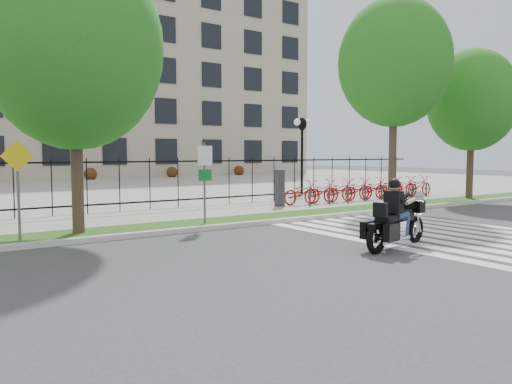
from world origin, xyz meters
TOP-DOWN VIEW (x-y plane):
  - ground at (0.00, 0.00)m, footprint 120.00×120.00m
  - curb at (0.00, 4.10)m, footprint 60.00×0.20m
  - grass_verge at (0.00, 4.95)m, footprint 60.00×1.50m
  - sidewalk at (0.00, 7.45)m, footprint 60.00×3.50m
  - plaza at (0.00, 25.00)m, footprint 80.00×34.00m
  - crosswalk_stripes at (4.83, 0.00)m, footprint 5.70×8.00m
  - iron_fence at (0.00, 9.20)m, footprint 30.00×0.06m
  - office_building at (0.00, 44.92)m, footprint 60.00×21.90m
  - lamp_post_right at (10.00, 12.00)m, footprint 1.06×0.70m
  - street_tree_1 at (-3.87, 4.95)m, footprint 4.77×4.77m
  - street_tree_2 at (9.00, 4.95)m, footprint 4.62×4.62m
  - street_tree_3 at (14.65, 4.95)m, footprint 4.24×4.24m
  - bike_share_station at (9.78, 7.20)m, footprint 10.05×0.88m
  - sign_pole_regulatory at (-0.13, 4.58)m, footprint 0.50×0.09m
  - sign_pole_warning at (-5.41, 4.58)m, footprint 0.78×0.09m
  - motorcycle_rider at (2.14, -0.98)m, footprint 2.65×1.04m

SIDE VIEW (x-z plane):
  - ground at x=0.00m, z-range 0.00..0.00m
  - crosswalk_stripes at x=4.83m, z-range 0.00..0.01m
  - plaza at x=0.00m, z-range 0.00..0.10m
  - curb at x=0.00m, z-range 0.00..0.15m
  - grass_verge at x=0.00m, z-range 0.00..0.15m
  - sidewalk at x=0.00m, z-range 0.00..0.15m
  - bike_share_station at x=9.78m, z-range -0.09..1.41m
  - motorcycle_rider at x=2.14m, z-range -0.35..1.72m
  - iron_fence at x=0.00m, z-range 0.15..2.15m
  - sign_pole_regulatory at x=-0.13m, z-range 0.49..2.99m
  - sign_pole_warning at x=-5.41m, z-range 0.50..2.99m
  - lamp_post_right at x=10.00m, z-range 1.08..5.33m
  - street_tree_3 at x=14.65m, z-range 1.28..8.43m
  - street_tree_1 at x=-3.87m, z-range 1.27..9.00m
  - street_tree_2 at x=9.00m, z-range 1.76..10.32m
  - office_building at x=0.00m, z-range -0.11..20.04m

